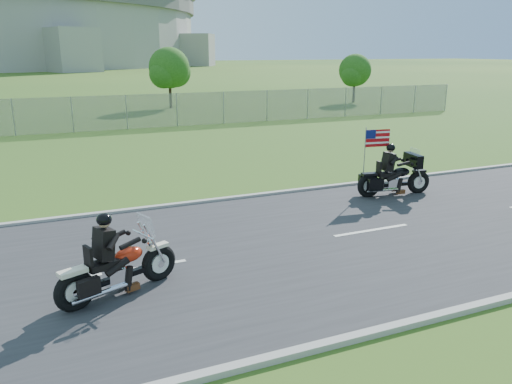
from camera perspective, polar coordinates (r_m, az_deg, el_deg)
name	(u,v)px	position (r m, az deg, el deg)	size (l,w,h in m)	color
ground	(224,256)	(11.42, -3.66, -7.30)	(420.00, 420.00, 0.00)	#1F4616
road	(224,255)	(11.41, -3.66, -7.21)	(120.00, 8.00, 0.04)	#28282B
curb_north	(179,205)	(15.06, -8.77, -1.44)	(120.00, 0.18, 0.12)	#9E9B93
curb_south	(311,349)	(8.12, 6.30, -17.39)	(120.00, 0.18, 0.12)	#9E9B93
fence	(13,117)	(30.18, -25.98, 7.68)	(60.00, 0.03, 2.00)	gray
tree_fence_near	(170,70)	(41.10, -9.84, 13.57)	(3.52, 3.28, 4.75)	#382316
tree_fence_far	(355,72)	(45.74, 11.26, 13.30)	(3.08, 2.87, 4.20)	#382316
motorcycle_lead	(117,270)	(9.80, -15.63, -8.55)	(2.41, 1.22, 1.70)	black
motorcycle_follow	(394,178)	(16.43, 15.50, 1.54)	(2.53, 0.93, 2.11)	black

